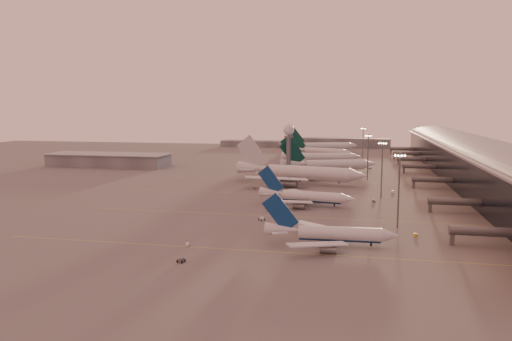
# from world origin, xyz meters

# --- Properties ---
(ground) EXTENTS (700.00, 700.00, 0.00)m
(ground) POSITION_xyz_m (0.00, 0.00, 0.00)
(ground) COLOR #5B5958
(ground) RESTS_ON ground
(taxiway_markings) EXTENTS (180.00, 185.25, 0.02)m
(taxiway_markings) POSITION_xyz_m (30.00, 56.00, 0.01)
(taxiway_markings) COLOR gold
(taxiway_markings) RESTS_ON ground
(terminal) EXTENTS (57.00, 362.00, 23.04)m
(terminal) POSITION_xyz_m (107.88, 110.09, 10.52)
(terminal) COLOR black
(terminal) RESTS_ON ground
(hangar) EXTENTS (82.00, 27.00, 8.50)m
(hangar) POSITION_xyz_m (-120.00, 140.00, 4.32)
(hangar) COLOR slate
(hangar) RESTS_ON ground
(radar_tower) EXTENTS (6.40, 6.40, 31.10)m
(radar_tower) POSITION_xyz_m (5.00, 120.00, 20.95)
(radar_tower) COLOR #55575C
(radar_tower) RESTS_ON ground
(mast_a) EXTENTS (3.60, 0.56, 25.00)m
(mast_a) POSITION_xyz_m (58.00, 0.00, 13.74)
(mast_a) COLOR #55575C
(mast_a) RESTS_ON ground
(mast_b) EXTENTS (3.60, 0.56, 25.00)m
(mast_b) POSITION_xyz_m (55.00, 55.00, 13.74)
(mast_b) COLOR #55575C
(mast_b) RESTS_ON ground
(mast_c) EXTENTS (3.60, 0.56, 25.00)m
(mast_c) POSITION_xyz_m (50.00, 110.00, 13.74)
(mast_c) COLOR #55575C
(mast_c) RESTS_ON ground
(mast_d) EXTENTS (3.60, 0.56, 25.00)m
(mast_d) POSITION_xyz_m (48.00, 200.00, 13.74)
(mast_d) COLOR #55575C
(mast_d) RESTS_ON ground
(distant_horizon) EXTENTS (165.00, 37.50, 9.00)m
(distant_horizon) POSITION_xyz_m (2.62, 325.14, 3.89)
(distant_horizon) COLOR slate
(distant_horizon) RESTS_ON ground
(narrowbody_near) EXTENTS (38.97, 31.10, 15.22)m
(narrowbody_near) POSITION_xyz_m (37.28, -26.15, 3.08)
(narrowbody_near) COLOR silver
(narrowbody_near) RESTS_ON ground
(narrowbody_mid) EXTENTS (39.94, 31.61, 15.72)m
(narrowbody_mid) POSITION_xyz_m (24.10, 31.59, 3.18)
(narrowbody_mid) COLOR silver
(narrowbody_mid) RESTS_ON ground
(widebody_white) EXTENTS (69.99, 55.51, 24.93)m
(widebody_white) POSITION_xyz_m (15.23, 88.64, 4.32)
(widebody_white) COLOR silver
(widebody_white) RESTS_ON ground
(greentail_a) EXTENTS (57.27, 45.54, 21.50)m
(greentail_a) POSITION_xyz_m (27.58, 133.82, 3.80)
(greentail_a) COLOR silver
(greentail_a) RESTS_ON ground
(greentail_b) EXTENTS (55.43, 44.17, 20.62)m
(greentail_b) POSITION_xyz_m (19.72, 180.87, 3.64)
(greentail_b) COLOR silver
(greentail_b) RESTS_ON ground
(greentail_c) EXTENTS (50.61, 40.22, 19.06)m
(greentail_c) POSITION_xyz_m (15.32, 230.00, 3.37)
(greentail_c) COLOR silver
(greentail_c) RESTS_ON ground
(greentail_d) EXTENTS (62.06, 49.32, 23.36)m
(greentail_d) POSITION_xyz_m (14.11, 268.07, 4.13)
(greentail_d) COLOR silver
(greentail_d) RESTS_ON ground
(gsv_truck_a) EXTENTS (5.11, 3.95, 1.97)m
(gsv_truck_a) POSITION_xyz_m (-2.66, -34.22, 1.01)
(gsv_truck_a) COLOR white
(gsv_truck_a) RESTS_ON ground
(gsv_tug_near) EXTENTS (3.23, 4.35, 1.11)m
(gsv_tug_near) POSITION_xyz_m (0.49, -49.26, 0.57)
(gsv_tug_near) COLOR #535557
(gsv_tug_near) RESTS_ON ground
(gsv_catering_a) EXTENTS (5.05, 3.58, 3.79)m
(gsv_catering_a) POSITION_xyz_m (62.80, -9.90, 1.90)
(gsv_catering_a) COLOR yellow
(gsv_catering_a) RESTS_ON ground
(gsv_tug_mid) EXTENTS (4.46, 4.51, 1.13)m
(gsv_tug_mid) POSITION_xyz_m (11.90, 1.66, 0.58)
(gsv_tug_mid) COLOR white
(gsv_tug_mid) RESTS_ON ground
(gsv_truck_b) EXTENTS (5.92, 3.06, 2.28)m
(gsv_truck_b) POSITION_xyz_m (52.04, 44.67, 1.16)
(gsv_truck_b) COLOR #535557
(gsv_truck_b) RESTS_ON ground
(gsv_truck_c) EXTENTS (4.51, 5.31, 2.10)m
(gsv_truck_c) POSITION_xyz_m (-4.17, 66.75, 1.07)
(gsv_truck_c) COLOR #535557
(gsv_truck_c) RESTS_ON ground
(gsv_catering_b) EXTENTS (5.20, 2.69, 4.16)m
(gsv_catering_b) POSITION_xyz_m (61.11, 69.16, 2.08)
(gsv_catering_b) COLOR white
(gsv_catering_b) RESTS_ON ground
(gsv_truck_d) EXTENTS (3.77, 6.49, 2.47)m
(gsv_truck_d) POSITION_xyz_m (-14.05, 121.63, 1.26)
(gsv_truck_d) COLOR white
(gsv_truck_d) RESTS_ON ground
(gsv_tug_hangar) EXTENTS (4.61, 4.05, 1.13)m
(gsv_tug_hangar) POSITION_xyz_m (52.55, 159.66, 0.58)
(gsv_tug_hangar) COLOR white
(gsv_tug_hangar) RESTS_ON ground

